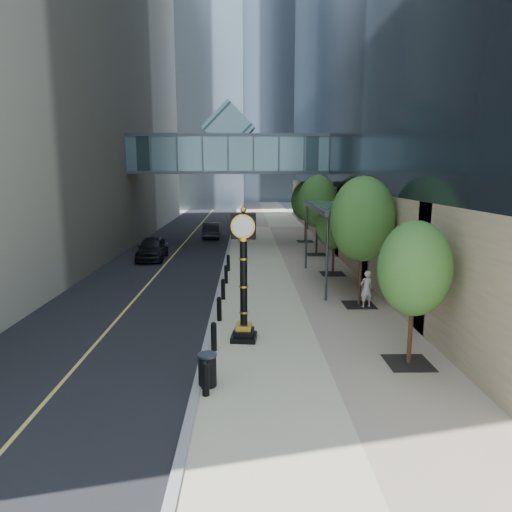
# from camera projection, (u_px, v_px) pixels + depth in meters

# --- Properties ---
(ground) EXTENTS (320.00, 320.00, 0.00)m
(ground) POSITION_uv_depth(u_px,v_px,m) (309.00, 415.00, 11.58)
(ground) COLOR gray
(ground) RESTS_ON ground
(road) EXTENTS (8.00, 180.00, 0.02)m
(road) POSITION_uv_depth(u_px,v_px,m) (198.00, 227.00, 50.76)
(road) COLOR black
(road) RESTS_ON ground
(sidewalk) EXTENTS (8.00, 180.00, 0.06)m
(sidewalk) POSITION_uv_depth(u_px,v_px,m) (269.00, 227.00, 50.92)
(sidewalk) COLOR beige
(sidewalk) RESTS_ON ground
(curb) EXTENTS (0.25, 180.00, 0.07)m
(curb) POSITION_uv_depth(u_px,v_px,m) (234.00, 227.00, 50.84)
(curb) COLOR gray
(curb) RESTS_ON ground
(distant_tower_c) EXTENTS (22.00, 22.00, 65.00)m
(distant_tower_c) POSITION_uv_depth(u_px,v_px,m) (230.00, 73.00, 123.54)
(distant_tower_c) COLOR #A6BED1
(distant_tower_c) RESTS_ON ground
(skywalk) EXTENTS (17.00, 4.20, 5.80)m
(skywalk) POSITION_uv_depth(u_px,v_px,m) (229.00, 152.00, 37.65)
(skywalk) COLOR #477072
(skywalk) RESTS_ON ground
(entrance_canopy) EXTENTS (3.00, 8.00, 4.38)m
(entrance_canopy) POSITION_uv_depth(u_px,v_px,m) (340.00, 208.00, 24.66)
(entrance_canopy) COLOR #383F44
(entrance_canopy) RESTS_ON ground
(bollard_row) EXTENTS (0.20, 16.20, 0.90)m
(bollard_row) POSITION_uv_depth(u_px,v_px,m) (221.00, 299.00, 20.28)
(bollard_row) COLOR black
(bollard_row) RESTS_ON sidewalk
(street_trees) EXTENTS (2.86, 28.40, 5.87)m
(street_trees) POSITION_uv_depth(u_px,v_px,m) (332.00, 212.00, 27.54)
(street_trees) COLOR black
(street_trees) RESTS_ON sidewalk
(street_clock) EXTENTS (1.00, 1.00, 4.83)m
(street_clock) POSITION_uv_depth(u_px,v_px,m) (244.00, 284.00, 16.25)
(street_clock) COLOR black
(street_clock) RESTS_ON sidewalk
(trash_bin) EXTENTS (0.60, 0.60, 0.90)m
(trash_bin) POSITION_uv_depth(u_px,v_px,m) (207.00, 371.00, 12.99)
(trash_bin) COLOR black
(trash_bin) RESTS_ON sidewalk
(pedestrian) EXTENTS (0.71, 0.57, 1.69)m
(pedestrian) POSITION_uv_depth(u_px,v_px,m) (366.00, 289.00, 20.50)
(pedestrian) COLOR beige
(pedestrian) RESTS_ON sidewalk
(car_near) EXTENTS (2.09, 4.73, 1.58)m
(car_near) POSITION_uv_depth(u_px,v_px,m) (152.00, 248.00, 32.08)
(car_near) COLOR black
(car_near) RESTS_ON road
(car_far) EXTENTS (1.59, 4.41, 1.45)m
(car_far) POSITION_uv_depth(u_px,v_px,m) (212.00, 230.00, 42.65)
(car_far) COLOR black
(car_far) RESTS_ON road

